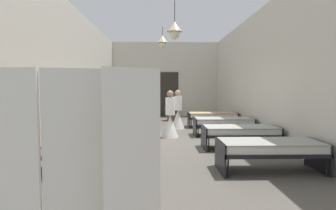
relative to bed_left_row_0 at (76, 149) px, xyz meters
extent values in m
cube|color=#59544C|center=(1.80, 2.85, -0.49)|extent=(6.29, 14.51, 0.10)
cube|color=beige|center=(1.80, 9.91, 1.57)|extent=(6.09, 0.20, 4.01)
cube|color=beige|center=(-1.15, 2.85, 1.57)|extent=(0.20, 13.91, 4.01)
cube|color=beige|center=(4.74, 2.85, 1.57)|extent=(0.20, 13.91, 4.01)
cube|color=#2D2823|center=(1.80, 9.79, 0.76)|extent=(1.40, 0.06, 2.40)
cylinder|color=brown|center=(1.95, 2.85, 3.29)|extent=(0.02, 0.02, 0.57)
cone|color=beige|center=(1.95, 2.85, 2.85)|extent=(0.44, 0.44, 0.28)
sphere|color=beige|center=(1.95, 2.85, 2.63)|extent=(0.28, 0.28, 0.28)
cylinder|color=brown|center=(1.63, 6.10, 3.40)|extent=(0.02, 0.02, 0.35)
cone|color=beige|center=(1.63, 6.10, 3.08)|extent=(0.44, 0.44, 0.28)
sphere|color=beige|center=(1.63, 6.10, 2.86)|extent=(0.28, 0.28, 0.28)
cylinder|color=black|center=(-0.87, -0.36, -0.27)|extent=(0.03, 0.03, 0.34)
cylinder|color=black|center=(-0.87, 0.36, -0.27)|extent=(0.03, 0.03, 0.34)
cylinder|color=black|center=(0.87, -0.36, -0.27)|extent=(0.03, 0.03, 0.34)
cylinder|color=black|center=(0.87, 0.36, -0.27)|extent=(0.03, 0.03, 0.34)
cube|color=black|center=(0.00, 0.00, -0.06)|extent=(1.90, 0.84, 0.07)
cube|color=black|center=(-0.93, 0.00, -0.15)|extent=(0.04, 0.84, 0.57)
cube|color=black|center=(0.93, 0.00, -0.15)|extent=(0.04, 0.84, 0.57)
cube|color=silver|center=(0.00, 0.00, 0.04)|extent=(1.82, 0.78, 0.14)
cube|color=#8C4C47|center=(0.00, 0.00, 0.12)|extent=(1.86, 0.82, 0.02)
cylinder|color=black|center=(2.72, -0.36, -0.27)|extent=(0.03, 0.03, 0.34)
cylinder|color=black|center=(2.72, 0.36, -0.27)|extent=(0.03, 0.03, 0.34)
cylinder|color=black|center=(4.46, -0.36, -0.27)|extent=(0.03, 0.03, 0.34)
cylinder|color=black|center=(4.46, 0.36, -0.27)|extent=(0.03, 0.03, 0.34)
cube|color=black|center=(3.59, 0.00, -0.06)|extent=(1.90, 0.84, 0.07)
cube|color=black|center=(2.66, 0.00, -0.15)|extent=(0.04, 0.84, 0.57)
cube|color=black|center=(4.52, 0.00, -0.15)|extent=(0.04, 0.84, 0.57)
cube|color=silver|center=(3.59, 0.00, 0.04)|extent=(1.82, 0.78, 0.14)
cube|color=#9E9E93|center=(3.59, 0.00, 0.12)|extent=(1.86, 0.82, 0.02)
cylinder|color=black|center=(-0.87, 1.54, -0.27)|extent=(0.03, 0.03, 0.34)
cylinder|color=black|center=(-0.87, 2.26, -0.27)|extent=(0.03, 0.03, 0.34)
cylinder|color=black|center=(0.87, 1.54, -0.27)|extent=(0.03, 0.03, 0.34)
cylinder|color=black|center=(0.87, 2.26, -0.27)|extent=(0.03, 0.03, 0.34)
cube|color=black|center=(0.00, 1.90, -0.06)|extent=(1.90, 0.84, 0.07)
cube|color=black|center=(-0.93, 1.90, -0.15)|extent=(0.04, 0.84, 0.57)
cube|color=black|center=(0.93, 1.90, -0.15)|extent=(0.04, 0.84, 0.57)
cube|color=white|center=(0.00, 1.90, 0.04)|extent=(1.82, 0.78, 0.14)
cube|color=tan|center=(0.00, 1.90, 0.12)|extent=(1.86, 0.82, 0.02)
cylinder|color=black|center=(2.72, 1.54, -0.27)|extent=(0.03, 0.03, 0.34)
cylinder|color=black|center=(2.72, 2.26, -0.27)|extent=(0.03, 0.03, 0.34)
cylinder|color=black|center=(4.46, 1.54, -0.27)|extent=(0.03, 0.03, 0.34)
cylinder|color=black|center=(4.46, 2.26, -0.27)|extent=(0.03, 0.03, 0.34)
cube|color=black|center=(3.59, 1.90, -0.06)|extent=(1.90, 0.84, 0.07)
cube|color=black|center=(2.66, 1.90, -0.15)|extent=(0.04, 0.84, 0.57)
cube|color=black|center=(4.52, 1.90, -0.15)|extent=(0.04, 0.84, 0.57)
cube|color=white|center=(3.59, 1.90, 0.04)|extent=(1.82, 0.78, 0.14)
cube|color=#9E9E93|center=(3.59, 1.90, 0.12)|extent=(1.86, 0.82, 0.02)
cylinder|color=black|center=(-0.87, 3.44, -0.27)|extent=(0.03, 0.03, 0.34)
cylinder|color=black|center=(-0.87, 4.16, -0.27)|extent=(0.03, 0.03, 0.34)
cylinder|color=black|center=(0.87, 3.44, -0.27)|extent=(0.03, 0.03, 0.34)
cylinder|color=black|center=(0.87, 4.16, -0.27)|extent=(0.03, 0.03, 0.34)
cube|color=black|center=(0.00, 3.80, -0.06)|extent=(1.90, 0.84, 0.07)
cube|color=black|center=(-0.93, 3.80, -0.15)|extent=(0.04, 0.84, 0.57)
cube|color=black|center=(0.93, 3.80, -0.15)|extent=(0.04, 0.84, 0.57)
cube|color=white|center=(0.00, 3.80, 0.04)|extent=(1.82, 0.78, 0.14)
cube|color=slate|center=(0.00, 3.80, 0.12)|extent=(1.86, 0.82, 0.02)
cylinder|color=black|center=(2.72, 3.44, -0.27)|extent=(0.03, 0.03, 0.34)
cylinder|color=black|center=(2.72, 4.16, -0.27)|extent=(0.03, 0.03, 0.34)
cylinder|color=black|center=(4.46, 3.44, -0.27)|extent=(0.03, 0.03, 0.34)
cylinder|color=black|center=(4.46, 4.16, -0.27)|extent=(0.03, 0.03, 0.34)
cube|color=black|center=(3.59, 3.80, -0.06)|extent=(1.90, 0.84, 0.07)
cube|color=black|center=(2.66, 3.80, -0.15)|extent=(0.04, 0.84, 0.57)
cube|color=black|center=(4.52, 3.80, -0.15)|extent=(0.04, 0.84, 0.57)
cube|color=white|center=(3.59, 3.80, 0.04)|extent=(1.82, 0.78, 0.14)
cube|color=#9E9E93|center=(3.59, 3.80, 0.12)|extent=(1.86, 0.82, 0.02)
cylinder|color=black|center=(-0.87, 5.34, -0.27)|extent=(0.03, 0.03, 0.34)
cylinder|color=black|center=(-0.87, 6.06, -0.27)|extent=(0.03, 0.03, 0.34)
cylinder|color=black|center=(0.87, 5.34, -0.27)|extent=(0.03, 0.03, 0.34)
cylinder|color=black|center=(0.87, 6.06, -0.27)|extent=(0.03, 0.03, 0.34)
cube|color=black|center=(0.00, 5.70, -0.06)|extent=(1.90, 0.84, 0.07)
cube|color=black|center=(-0.93, 5.70, -0.15)|extent=(0.04, 0.84, 0.57)
cube|color=black|center=(0.93, 5.70, -0.15)|extent=(0.04, 0.84, 0.57)
cube|color=white|center=(0.00, 5.70, 0.04)|extent=(1.82, 0.78, 0.14)
cube|color=beige|center=(0.00, 5.70, 0.12)|extent=(1.86, 0.82, 0.02)
cylinder|color=black|center=(2.72, 5.34, -0.27)|extent=(0.03, 0.03, 0.34)
cylinder|color=black|center=(2.72, 6.06, -0.27)|extent=(0.03, 0.03, 0.34)
cylinder|color=black|center=(4.46, 5.34, -0.27)|extent=(0.03, 0.03, 0.34)
cylinder|color=black|center=(4.46, 6.06, -0.27)|extent=(0.03, 0.03, 0.34)
cube|color=black|center=(3.59, 5.70, -0.06)|extent=(1.90, 0.84, 0.07)
cube|color=black|center=(2.66, 5.70, -0.15)|extent=(0.04, 0.84, 0.57)
cube|color=black|center=(4.52, 5.70, -0.15)|extent=(0.04, 0.84, 0.57)
cube|color=white|center=(3.59, 5.70, 0.04)|extent=(1.82, 0.78, 0.14)
cube|color=tan|center=(3.59, 5.70, 0.12)|extent=(1.86, 0.82, 0.02)
cone|color=white|center=(1.85, 3.57, -0.09)|extent=(0.52, 0.52, 0.70)
cylinder|color=white|center=(1.85, 3.57, 0.54)|extent=(0.30, 0.30, 0.55)
sphere|color=#846047|center=(1.85, 3.57, 0.92)|extent=(0.22, 0.22, 0.22)
cone|color=white|center=(1.85, 3.57, 1.00)|extent=(0.18, 0.18, 0.10)
cone|color=white|center=(2.20, 5.34, -0.09)|extent=(0.52, 0.52, 0.70)
cylinder|color=white|center=(2.20, 5.34, 0.54)|extent=(0.30, 0.30, 0.55)
sphere|color=tan|center=(2.20, 5.34, 0.92)|extent=(0.22, 0.22, 0.22)
cone|color=white|center=(2.20, 5.34, 1.00)|extent=(0.18, 0.18, 0.10)
cylinder|color=gray|center=(0.35, 5.76, 0.43)|extent=(0.32, 0.32, 0.58)
cube|color=gray|center=(0.35, 5.76, 0.18)|extent=(0.44, 0.44, 0.08)
sphere|color=beige|center=(0.35, 5.76, 0.83)|extent=(0.22, 0.22, 0.22)
cylinder|color=brown|center=(2.06, 7.86, -0.28)|extent=(0.40, 0.40, 0.31)
cylinder|color=brown|center=(2.06, 7.86, -0.03)|extent=(0.06, 0.06, 0.20)
cone|color=#3D7A42|center=(2.06, 7.86, 0.47)|extent=(0.66, 0.66, 0.79)
cube|color=silver|center=(0.53, -3.10, 0.41)|extent=(0.42, 0.05, 1.70)
cube|color=silver|center=(0.95, -3.04, 0.41)|extent=(0.41, 0.13, 1.70)
cube|color=silver|center=(1.37, -3.10, 0.41)|extent=(0.38, 0.24, 1.70)
camera|label=1|loc=(1.56, -4.94, 1.13)|focal=28.96mm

